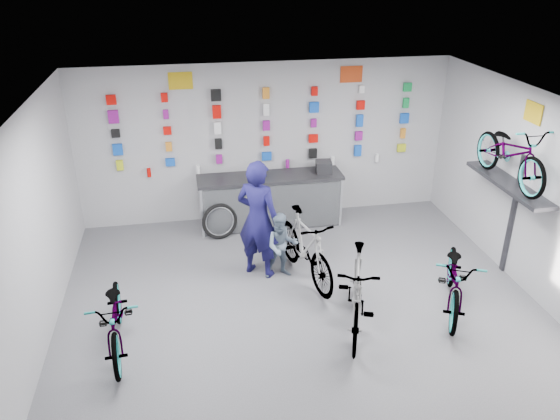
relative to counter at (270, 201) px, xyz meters
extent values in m
plane|color=#4D4D52|center=(0.00, -3.54, -0.49)|extent=(8.00, 8.00, 0.00)
plane|color=white|center=(0.00, -3.54, 2.51)|extent=(8.00, 8.00, 0.00)
plane|color=silver|center=(0.00, 0.46, 1.01)|extent=(7.00, 0.00, 7.00)
plane|color=silver|center=(-3.50, -3.54, 1.01)|extent=(0.00, 8.00, 8.00)
cube|color=black|center=(0.00, 0.01, -0.04)|extent=(2.60, 0.60, 0.90)
cube|color=silver|center=(0.00, -0.29, -0.01)|extent=(2.60, 0.02, 0.90)
cube|color=silver|center=(-1.30, -0.29, -0.01)|extent=(0.04, 0.04, 0.96)
cube|color=silver|center=(1.30, -0.29, -0.01)|extent=(0.04, 0.04, 0.96)
cube|color=black|center=(0.00, 0.01, 0.48)|extent=(2.70, 0.66, 0.06)
cube|color=#C6D41B|center=(-2.70, 0.39, 0.76)|extent=(0.12, 0.06, 0.19)
cube|color=blue|center=(-1.80, 0.39, 0.76)|extent=(0.17, 0.06, 0.14)
cube|color=#8D1385|center=(-0.90, 0.39, 0.76)|extent=(0.11, 0.06, 0.17)
cube|color=blue|center=(0.00, 0.39, 0.76)|extent=(0.18, 0.06, 0.16)
cube|color=black|center=(0.90, 0.39, 0.76)|extent=(0.15, 0.06, 0.18)
cube|color=blue|center=(1.80, 0.39, 0.76)|extent=(0.13, 0.06, 0.22)
cube|color=#C6D41B|center=(2.70, 0.39, 0.76)|extent=(0.16, 0.06, 0.15)
cube|color=blue|center=(-2.70, 0.39, 1.06)|extent=(0.17, 0.06, 0.20)
cube|color=orange|center=(-1.80, 0.39, 1.06)|extent=(0.11, 0.06, 0.16)
cube|color=black|center=(-0.90, 0.39, 1.06)|extent=(0.13, 0.06, 0.19)
cube|color=red|center=(0.00, 0.39, 1.06)|extent=(0.11, 0.06, 0.18)
cube|color=red|center=(0.90, 0.39, 1.06)|extent=(0.17, 0.06, 0.15)
cube|color=#8D1385|center=(1.80, 0.39, 1.06)|extent=(0.14, 0.06, 0.17)
cube|color=orange|center=(2.70, 0.39, 1.06)|extent=(0.09, 0.06, 0.20)
cube|color=black|center=(-2.70, 0.39, 1.36)|extent=(0.15, 0.06, 0.14)
cube|color=red|center=(-1.80, 0.39, 1.36)|extent=(0.14, 0.06, 0.14)
cube|color=white|center=(-0.90, 0.39, 1.36)|extent=(0.12, 0.06, 0.23)
cube|color=#8D1385|center=(0.00, 0.39, 1.36)|extent=(0.13, 0.06, 0.18)
cube|color=#8D1385|center=(0.90, 0.39, 1.36)|extent=(0.10, 0.06, 0.16)
cube|color=blue|center=(1.80, 0.39, 1.36)|extent=(0.13, 0.06, 0.23)
cube|color=blue|center=(2.70, 0.39, 1.36)|extent=(0.17, 0.06, 0.20)
cube|color=#8D1385|center=(-2.70, 0.39, 1.66)|extent=(0.18, 0.06, 0.23)
cube|color=#8D1385|center=(-1.80, 0.39, 1.66)|extent=(0.10, 0.06, 0.16)
cube|color=red|center=(-0.90, 0.39, 1.66)|extent=(0.15, 0.06, 0.24)
cube|color=white|center=(0.00, 0.39, 1.66)|extent=(0.11, 0.06, 0.22)
cube|color=blue|center=(0.90, 0.39, 1.66)|extent=(0.17, 0.06, 0.20)
cube|color=red|center=(1.80, 0.39, 1.66)|extent=(0.15, 0.06, 0.17)
cube|color=#139843|center=(2.70, 0.39, 1.66)|extent=(0.11, 0.06, 0.19)
cube|color=red|center=(-2.70, 0.39, 1.96)|extent=(0.17, 0.06, 0.17)
cube|color=red|center=(-1.80, 0.39, 1.96)|extent=(0.12, 0.06, 0.16)
cube|color=black|center=(-0.90, 0.39, 1.96)|extent=(0.18, 0.06, 0.20)
cube|color=orange|center=(0.00, 0.39, 1.96)|extent=(0.12, 0.06, 0.20)
cube|color=red|center=(0.90, 0.39, 1.96)|extent=(0.11, 0.06, 0.16)
cube|color=white|center=(1.80, 0.39, 1.96)|extent=(0.09, 0.06, 0.14)
cube|color=#139843|center=(2.70, 0.39, 1.96)|extent=(0.15, 0.06, 0.16)
cylinder|color=red|center=(-2.20, 0.37, 0.59)|extent=(0.07, 0.07, 0.16)
cylinder|color=white|center=(-1.30, 0.37, 0.59)|extent=(0.07, 0.07, 0.16)
cylinder|color=#8D1385|center=(0.40, 0.37, 0.59)|extent=(0.07, 0.07, 0.16)
cylinder|color=white|center=(1.30, 0.37, 0.59)|extent=(0.07, 0.07, 0.16)
cylinder|color=white|center=(2.20, 0.37, 0.59)|extent=(0.07, 0.07, 0.16)
cube|color=#333338|center=(3.30, -2.34, 1.06)|extent=(0.38, 1.90, 0.06)
cube|color=#333338|center=(3.48, -2.34, 0.51)|extent=(0.04, 0.10, 2.00)
cube|color=gold|center=(-1.50, 0.44, 2.23)|extent=(0.42, 0.02, 0.30)
cube|color=#C94016|center=(1.60, 0.44, 2.23)|extent=(0.42, 0.02, 0.30)
cube|color=gold|center=(3.48, -2.34, 2.16)|extent=(0.02, 0.40, 0.30)
imported|color=gray|center=(-2.56, -3.19, -0.02)|extent=(0.75, 1.81, 0.93)
imported|color=gray|center=(0.63, -3.34, 0.08)|extent=(1.10, 1.97, 1.14)
imported|color=gray|center=(2.18, -3.15, 0.00)|extent=(1.37, 1.97, 0.98)
imported|color=gray|center=(0.22, -1.98, 0.08)|extent=(0.95, 1.95, 1.13)
imported|color=gray|center=(3.25, -2.34, 1.57)|extent=(0.63, 1.80, 0.95)
imported|color=#141146|center=(-0.48, -1.70, 0.49)|extent=(0.85, 0.79, 1.94)
imported|color=slate|center=(-0.13, -1.86, 0.06)|extent=(0.54, 0.42, 1.10)
torus|color=black|center=(-0.99, -0.37, -0.16)|extent=(0.69, 0.33, 0.67)
torus|color=silver|center=(-0.99, -0.37, -0.16)|extent=(0.56, 0.24, 0.54)
cube|color=black|center=(1.02, 0.01, 0.62)|extent=(0.31, 0.33, 0.22)
camera|label=1|loc=(-1.52, -9.27, 4.25)|focal=35.00mm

